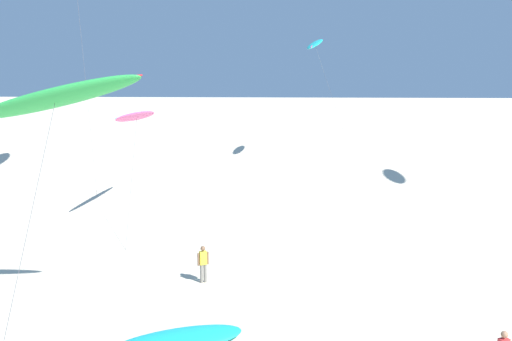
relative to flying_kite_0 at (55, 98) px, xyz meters
name	(u,v)px	position (x,y,z in m)	size (l,w,h in m)	color
flying_kite_0	(55,98)	(0.00, 0.00, 0.00)	(6.44, 8.81, 9.42)	green
flying_kite_4	(315,44)	(11.02, 34.70, 2.86)	(4.44, 12.72, 11.96)	#19B2B7
flying_kite_5	(137,116)	(-1.12, 15.12, -2.10)	(1.66, 11.14, 6.74)	#EA5193
grounded_kite_1	(177,340)	(4.31, -1.69, -8.05)	(4.85, 3.29, 0.38)	#19B2B7
person_near_left	(203,263)	(4.46, 3.82, -7.34)	(0.47, 0.31, 1.66)	slate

